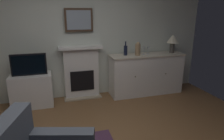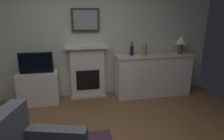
{
  "view_description": "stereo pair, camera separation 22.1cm",
  "coord_description": "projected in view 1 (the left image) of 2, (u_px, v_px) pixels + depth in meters",
  "views": [
    {
      "loc": [
        -0.39,
        -1.94,
        1.75
      ],
      "look_at": [
        0.33,
        0.55,
        1.0
      ],
      "focal_mm": 31.86,
      "sensor_mm": 36.0,
      "label": 1
    },
    {
      "loc": [
        -0.18,
        -1.99,
        1.75
      ],
      "look_at": [
        0.33,
        0.55,
        1.0
      ],
      "focal_mm": 31.86,
      "sensor_mm": 36.0,
      "label": 2
    }
  ],
  "objects": [
    {
      "name": "wall_rear",
      "position": [
        74.0,
        27.0,
        3.98
      ],
      "size": [
        5.73,
        0.06,
        2.95
      ],
      "primitive_type": "cube",
      "color": "silver",
      "rests_on": "ground_plane"
    },
    {
      "name": "fireplace_unit",
      "position": [
        81.0,
        72.0,
        4.15
      ],
      "size": [
        0.87,
        0.3,
        1.1
      ],
      "color": "white",
      "rests_on": "ground_plane"
    },
    {
      "name": "framed_picture",
      "position": [
        79.0,
        20.0,
        3.89
      ],
      "size": [
        0.55,
        0.04,
        0.45
      ],
      "color": "#473323"
    },
    {
      "name": "sideboard_cabinet",
      "position": [
        146.0,
        74.0,
        4.39
      ],
      "size": [
        1.62,
        0.49,
        0.89
      ],
      "color": "white",
      "rests_on": "ground_plane"
    },
    {
      "name": "table_lamp",
      "position": [
        173.0,
        40.0,
        4.35
      ],
      "size": [
        0.26,
        0.26,
        0.4
      ],
      "color": "#4C4742",
      "rests_on": "sideboard_cabinet"
    },
    {
      "name": "wine_bottle",
      "position": [
        126.0,
        50.0,
        4.14
      ],
      "size": [
        0.08,
        0.08,
        0.29
      ],
      "color": "black",
      "rests_on": "sideboard_cabinet"
    },
    {
      "name": "wine_glass_left",
      "position": [
        144.0,
        49.0,
        4.2
      ],
      "size": [
        0.07,
        0.07,
        0.16
      ],
      "color": "silver",
      "rests_on": "sideboard_cabinet"
    },
    {
      "name": "wine_glass_center",
      "position": [
        148.0,
        48.0,
        4.26
      ],
      "size": [
        0.07,
        0.07,
        0.16
      ],
      "color": "silver",
      "rests_on": "sideboard_cabinet"
    },
    {
      "name": "vase_decorative",
      "position": [
        138.0,
        49.0,
        4.12
      ],
      "size": [
        0.11,
        0.11,
        0.28
      ],
      "color": "#9E7F5B",
      "rests_on": "sideboard_cabinet"
    },
    {
      "name": "tv_cabinet",
      "position": [
        32.0,
        90.0,
        3.8
      ],
      "size": [
        0.75,
        0.42,
        0.63
      ],
      "color": "white",
      "rests_on": "ground_plane"
    },
    {
      "name": "tv_set",
      "position": [
        29.0,
        65.0,
        3.64
      ],
      "size": [
        0.62,
        0.07,
        0.4
      ],
      "color": "black",
      "rests_on": "tv_cabinet"
    }
  ]
}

